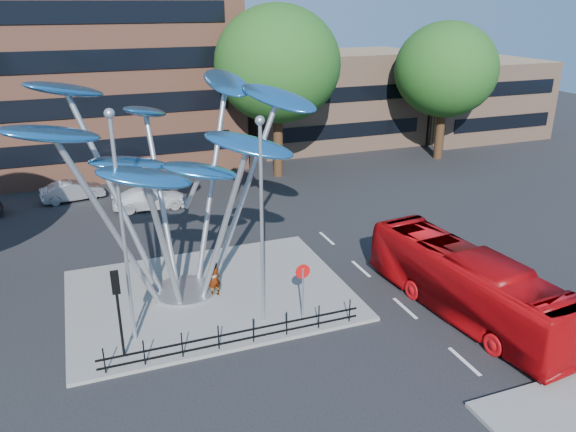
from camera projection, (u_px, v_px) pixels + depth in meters
name	position (u px, v px, depth m)	size (l,w,h in m)	color
ground	(277.00, 369.00, 19.91)	(120.00, 120.00, 0.00)	black
traffic_island	(210.00, 294.00, 24.78)	(12.00, 9.00, 0.15)	slate
low_building_near	(332.00, 99.00, 49.93)	(15.00, 8.00, 8.00)	#A0785E
low_building_far	(475.00, 99.00, 53.00)	(12.00, 8.00, 7.00)	#A0785E
tree_right	(277.00, 65.00, 38.84)	(8.80, 8.80, 12.11)	black
tree_far	(446.00, 70.00, 43.82)	(8.00, 8.00, 10.81)	black
leaf_sculpture	(171.00, 142.00, 22.57)	(12.72, 9.54, 9.51)	#9EA0A5
street_lamp_left	(121.00, 211.00, 19.54)	(0.36, 0.36, 8.80)	#9EA0A5
street_lamp_right	(261.00, 205.00, 20.85)	(0.36, 0.36, 8.30)	#9EA0A5
traffic_light_island	(117.00, 296.00, 19.49)	(0.28, 0.18, 3.42)	black
no_entry_sign_island	(303.00, 283.00, 22.11)	(0.60, 0.10, 2.45)	#9EA0A5
pedestrian_railing_front	(236.00, 336.00, 20.86)	(10.00, 0.06, 1.00)	black
red_bus	(466.00, 284.00, 22.87)	(2.39, 10.20, 2.84)	#B2080C
pedestrian	(214.00, 279.00, 24.24)	(0.59, 0.39, 1.63)	gray
parked_car_mid	(72.00, 191.00, 36.40)	(1.36, 3.91, 1.29)	#A8AAB0
parked_car_right	(150.00, 198.00, 35.00)	(1.86, 4.57, 1.33)	silver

